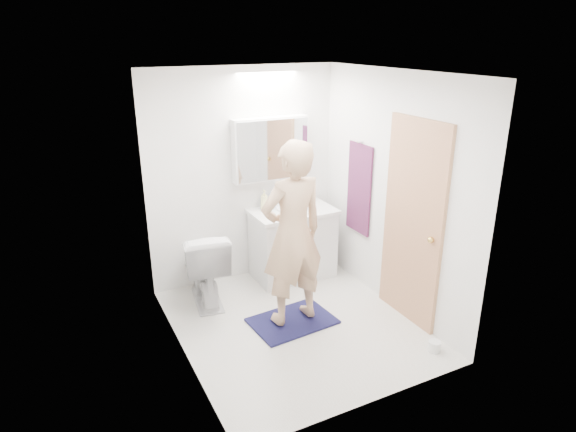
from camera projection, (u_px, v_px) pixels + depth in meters
floor at (295, 324)px, 4.90m from camera, size 2.50×2.50×0.00m
ceiling at (296, 72)px, 4.08m from camera, size 2.50×2.50×0.00m
wall_back at (244, 177)px, 5.54m from camera, size 2.50×0.00×2.50m
wall_front at (379, 263)px, 3.44m from camera, size 2.50×0.00×2.50m
wall_left at (176, 230)px, 4.02m from camera, size 0.00×2.50×2.50m
wall_right at (393, 193)px, 4.95m from camera, size 0.00×2.50×2.50m
vanity_cabinet at (293, 245)px, 5.78m from camera, size 0.90×0.55×0.78m
countertop at (293, 212)px, 5.63m from camera, size 0.95×0.58×0.04m
sink_basin at (292, 208)px, 5.65m from camera, size 0.36×0.36×0.03m
faucet at (284, 198)px, 5.78m from camera, size 0.02×0.02×0.16m
medicine_cabinet at (270, 149)px, 5.50m from camera, size 0.88×0.14×0.70m
mirror_panel at (273, 150)px, 5.43m from camera, size 0.84×0.01×0.66m
toilet at (204, 266)px, 5.20m from camera, size 0.58×0.87×0.82m
bath_rug at (292, 321)px, 4.93m from camera, size 0.84×0.61×0.02m
person at (293, 234)px, 4.61m from camera, size 0.69×0.48×1.79m
door at (413, 223)px, 4.72m from camera, size 0.04×0.80×2.00m
door_knob at (431, 240)px, 4.47m from camera, size 0.06×0.06×0.06m
towel at (359, 189)px, 5.44m from camera, size 0.02×0.42×1.00m
towel_hook at (360, 142)px, 5.26m from camera, size 0.07×0.02×0.02m
soap_bottle_a at (264, 200)px, 5.59m from camera, size 0.09×0.10×0.23m
soap_bottle_b at (270, 201)px, 5.67m from camera, size 0.11×0.11×0.17m
toothbrush_cup at (306, 199)px, 5.85m from camera, size 0.11×0.11×0.09m
toilet_paper_roll at (434, 346)px, 4.47m from camera, size 0.11×0.11×0.10m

